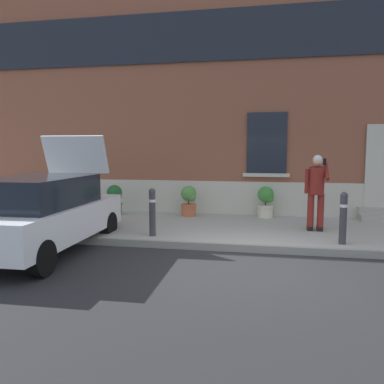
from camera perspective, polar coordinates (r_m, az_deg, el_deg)
The scene contains 11 objects.
ground_plane at distance 7.05m, azimuth 8.30°, elevation -10.55°, with size 80.00×80.00×0.00m, color #232326.
sidewalk at distance 9.75m, azimuth 9.11°, elevation -5.41°, with size 24.00×3.60×0.15m, color #99968E.
curb_edge at distance 7.94m, azimuth 8.64°, elevation -8.09°, with size 24.00×0.12×0.15m, color gray.
building_facade at distance 12.16m, azimuth 9.87°, elevation 14.17°, with size 24.00×1.52×7.50m.
hatchback_car_white at distance 8.24m, azimuth -20.90°, elevation -2.76°, with size 1.86×4.10×2.34m.
bollard_near_person at distance 8.33m, azimuth 21.06°, elevation -3.27°, with size 0.15×0.15×1.04m.
bollard_far_left at distance 8.56m, azimuth -5.77°, elevation -2.64°, with size 0.15×0.15×1.04m.
person_on_phone at distance 9.39m, azimuth 17.58°, elevation 0.58°, with size 0.51×0.48×1.75m.
planter_olive at distance 11.49m, azimuth -11.12°, elevation -1.01°, with size 0.44×0.44×0.86m.
planter_terracotta at distance 11.05m, azimuth -0.46°, elevation -1.17°, with size 0.44×0.44×0.86m.
planter_cream at distance 11.02m, azimuth 10.65°, elevation -1.30°, with size 0.44×0.44×0.86m.
Camera 1 is at (0.30, -6.75, 2.03)m, focal length 36.82 mm.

